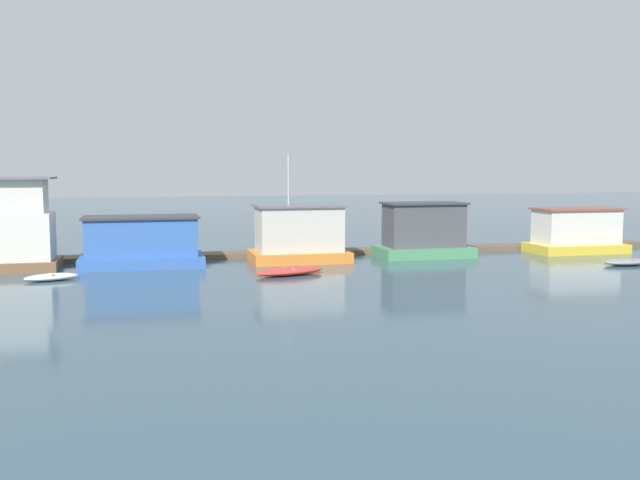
{
  "coord_description": "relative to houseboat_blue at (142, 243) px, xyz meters",
  "views": [
    {
      "loc": [
        -10.17,
        -43.07,
        5.86
      ],
      "look_at": [
        0.0,
        -1.0,
        1.4
      ],
      "focal_mm": 40.0,
      "sensor_mm": 36.0,
      "label": 1
    }
  ],
  "objects": [
    {
      "name": "dinghy_white",
      "position": [
        -4.55,
        -4.28,
        -1.22
      ],
      "size": [
        2.96,
        2.04,
        0.35
      ],
      "color": "white",
      "rests_on": "ground_plane"
    },
    {
      "name": "houseboat_green",
      "position": [
        17.87,
        0.39,
        0.21
      ],
      "size": [
        6.04,
        3.57,
        3.56
      ],
      "color": "#4C9360",
      "rests_on": "ground_plane"
    },
    {
      "name": "dock_walkway",
      "position": [
        10.58,
        3.08,
        -1.25
      ],
      "size": [
        51.0,
        1.87,
        0.3
      ],
      "primitive_type": "cube",
      "color": "brown",
      "rests_on": "ground_plane"
    },
    {
      "name": "houseboat_yellow",
      "position": [
        28.94,
        0.14,
        0.01
      ],
      "size": [
        6.31,
        3.51,
        3.05
      ],
      "color": "gold",
      "rests_on": "ground_plane"
    },
    {
      "name": "dinghy_grey",
      "position": [
        28.13,
        -6.29,
        -1.2
      ],
      "size": [
        3.02,
        1.62,
        0.41
      ],
      "color": "gray",
      "rests_on": "ground_plane"
    },
    {
      "name": "dinghy_red",
      "position": [
        7.79,
        -5.41,
        -1.19
      ],
      "size": [
        4.25,
        2.52,
        0.42
      ],
      "color": "red",
      "rests_on": "ground_plane"
    },
    {
      "name": "mooring_post_centre",
      "position": [
        10.68,
        1.89,
        -0.45
      ],
      "size": [
        0.31,
        0.31,
        1.9
      ],
      "primitive_type": "cylinder",
      "color": "brown",
      "rests_on": "ground_plane"
    },
    {
      "name": "houseboat_orange",
      "position": [
        9.47,
        0.01,
        0.24
      ],
      "size": [
        6.0,
        3.9,
        6.63
      ],
      "color": "orange",
      "rests_on": "ground_plane"
    },
    {
      "name": "ground_plane",
      "position": [
        10.58,
        0.07,
        -1.4
      ],
      "size": [
        200.0,
        200.0,
        0.0
      ],
      "primitive_type": "plane",
      "color": "#385160"
    },
    {
      "name": "houseboat_blue",
      "position": [
        0.0,
        0.0,
        0.0
      ],
      "size": [
        7.12,
        3.84,
        2.97
      ],
      "color": "#3866B7",
      "rests_on": "ground_plane"
    }
  ]
}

